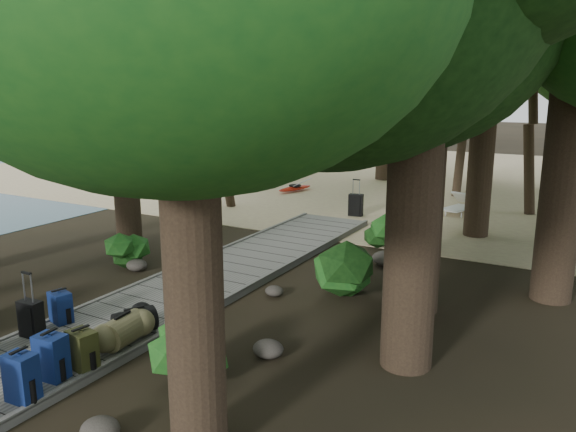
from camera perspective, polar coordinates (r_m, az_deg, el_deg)
The scene contains 38 objects.
ground at distance 10.59m, azimuth -11.32°, elevation -8.28°, with size 120.00×120.00×0.00m, color black.
sand_beach at distance 24.62m, azimuth 13.56°, elevation 3.75°, with size 40.00×22.00×0.02m, color #CCBB89.
water_bay at distance 50.50m, azimuth -20.81°, elevation 7.81°, with size 50.00×60.00×0.02m, color #2C4F5C.
distant_hill at distance 72.47m, azimuth -10.91°, elevation 9.71°, with size 32.00×16.00×12.00m, color black.
boardwalk at distance 11.29m, azimuth -8.03°, elevation -6.46°, with size 2.00×12.00×0.12m, color gray.
backpack_left_d at distance 9.74m, azimuth -22.12°, elevation -8.42°, with size 0.36×0.26×0.55m, color navy, non-canonical shape.
backpack_right_b at distance 7.61m, azimuth -25.46°, elevation -14.39°, with size 0.37×0.26×0.66m, color navy, non-canonical shape.
backpack_right_c at distance 7.99m, azimuth -22.92°, elevation -12.84°, with size 0.38×0.27×0.66m, color navy, non-canonical shape.
backpack_right_d at distance 8.12m, azimuth -20.17°, elevation -12.45°, with size 0.38×0.28×0.58m, color #353514, non-canonical shape.
duffel_right_khaki at distance 8.66m, azimuth -16.36°, elevation -11.07°, with size 0.44×0.65×0.44m, color olive, non-canonical shape.
duffel_right_black at distance 8.97m, azimuth -15.30°, elevation -10.31°, with size 0.39×0.62×0.39m, color black, non-canonical shape.
suitcase_on_boardwalk at distance 9.37m, azimuth -24.63°, elevation -9.48°, with size 0.36×0.20×0.56m, color black, non-canonical shape.
lone_suitcase_on_sand at distance 16.92m, azimuth 6.90°, elevation 1.12°, with size 0.42×0.24×0.66m, color black, non-canonical shape.
kayak at distance 20.78m, azimuth 0.71°, elevation 2.95°, with size 0.71×3.24×0.32m, color red.
sun_lounger at distance 17.83m, azimuth 16.87°, elevation 1.13°, with size 0.58×1.79×0.58m, color silver, non-canonical shape.
tree_right_a at distance 5.42m, azimuth -10.58°, elevation 18.33°, with size 5.18×5.18×8.63m, color black, non-canonical shape.
tree_right_c at distance 9.50m, azimuth 14.54°, elevation 18.61°, with size 5.53×5.53×9.58m, color black, non-canonical shape.
tree_right_e at distance 15.02m, azimuth 19.74°, elevation 15.00°, with size 5.02×5.02×9.04m, color black, non-canonical shape.
tree_left_c at distance 13.95m, azimuth -16.88°, elevation 14.96°, with size 5.07×5.07×8.82m, color black, non-canonical shape.
tree_back_a at distance 23.71m, azimuth 10.13°, elevation 15.58°, with size 5.73×5.73×9.92m, color black, non-canonical shape.
tree_back_b at distance 24.52m, azimuth 19.78°, elevation 14.11°, with size 5.15×5.15×9.20m, color black, non-canonical shape.
tree_back_c at distance 23.05m, azimuth 26.42°, elevation 14.19°, with size 5.35×5.35×9.63m, color black, non-canonical shape.
tree_back_d at distance 24.95m, azimuth 0.42°, elevation 14.27°, with size 5.24×5.24×8.74m, color black, non-canonical shape.
palm_right_a at distance 13.10m, azimuth 16.27°, elevation 13.96°, with size 4.85×4.85×8.27m, color #0F3811, non-canonical shape.
palm_right_b at distance 18.51m, azimuth 24.48°, elevation 12.72°, with size 4.22×4.22×8.16m, color #0F3811, non-canonical shape.
palm_right_c at distance 20.57m, azimuth 18.07°, elevation 11.07°, with size 4.20×4.20×6.68m, color #0F3811, non-canonical shape.
palm_left_a at distance 18.03m, azimuth -6.75°, elevation 11.17°, with size 4.09×4.09×6.51m, color #0F3811, non-canonical shape.
rock_left_c at distance 12.30m, azimuth -15.12°, elevation -4.84°, with size 0.45×0.41×0.25m, color #4C473F, non-canonical shape.
rock_left_d at distance 14.18m, azimuth -10.10°, elevation -2.43°, with size 0.28×0.25×0.16m, color #4C473F, non-canonical shape.
rock_right_a at distance 6.89m, azimuth -18.55°, elevation -19.90°, with size 0.45×0.41×0.25m, color #4C473F, non-canonical shape.
rock_right_b at distance 8.27m, azimuth -2.03°, elevation -13.34°, with size 0.46×0.41×0.25m, color #4C473F, non-canonical shape.
rock_right_c at distance 10.51m, azimuth -1.40°, elevation -7.62°, with size 0.35×0.31×0.19m, color #4C473F, non-canonical shape.
rock_right_d at distance 12.38m, azimuth 9.89°, elevation -4.28°, with size 0.59×0.53×0.33m, color #4C473F, non-canonical shape.
shrub_left_b at distance 12.39m, azimuth -16.00°, elevation -3.47°, with size 0.87×0.87×0.78m, color #19531A, non-canonical shape.
shrub_left_c at distance 15.66m, azimuth -9.24°, elevation 0.52°, with size 1.03×1.03×0.93m, color #19531A, non-canonical shape.
shrub_right_a at distance 7.55m, azimuth -9.62°, elevation -13.52°, with size 0.99×0.99×0.89m, color #19531A, non-canonical shape.
shrub_right_b at distance 10.40m, azimuth 6.38°, elevation -5.27°, with size 1.23×1.23×1.10m, color #19531A, non-canonical shape.
shrub_right_c at distance 13.68m, azimuth 9.22°, elevation -1.69°, with size 0.82×0.82×0.74m, color #19531A, non-canonical shape.
Camera 1 is at (6.52, -7.44, 3.78)m, focal length 35.00 mm.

